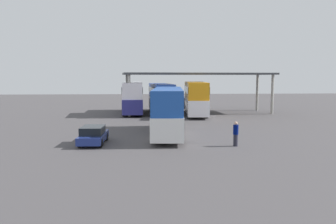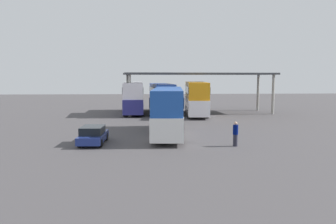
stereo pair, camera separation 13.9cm
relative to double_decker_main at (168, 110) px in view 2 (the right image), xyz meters
name	(u,v)px [view 2 (the right image)]	position (x,y,z in m)	size (l,w,h in m)	color
ground_plane	(159,140)	(-0.88, -2.30, -2.21)	(140.00, 140.00, 0.00)	#494648
double_decker_main	(168,110)	(0.00, 0.00, 0.00)	(3.25, 10.88, 4.01)	silver
parked_hatchback	(93,135)	(-5.83, -3.40, -1.54)	(1.85, 4.09, 1.35)	navy
double_decker_near_canopy	(133,97)	(-3.72, 17.18, 0.11)	(2.91, 10.64, 4.22)	navy
double_decker_mid_row	(162,97)	(0.15, 17.19, 0.02)	(3.33, 10.94, 4.04)	white
double_decker_far_right	(196,97)	(4.60, 14.84, 0.15)	(3.35, 11.33, 4.31)	white
depot_canopy	(200,76)	(5.28, 16.46, 2.96)	(20.87, 8.04, 5.53)	#33353A
pedestrian_waiting	(235,134)	(4.58, -4.90, -1.31)	(0.38, 0.38, 1.80)	#262633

